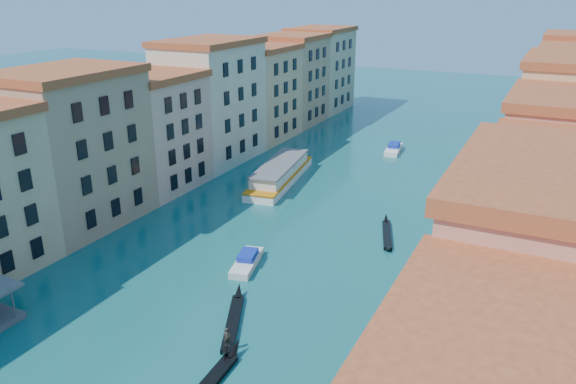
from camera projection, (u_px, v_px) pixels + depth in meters
name	position (u px, v px, depth m)	size (l,w,h in m)	color
left_bank_palazzos	(190.00, 113.00, 92.25)	(12.80, 128.40, 21.00)	tan
right_bank_palazzos	(565.00, 154.00, 69.39)	(12.80, 128.40, 21.00)	#A55033
quay	(488.00, 212.00, 75.88)	(4.00, 140.00, 1.00)	gray
restaurant_awnings	(413.00, 383.00, 39.55)	(3.20, 44.55, 3.12)	maroon
mooring_poles_right	(392.00, 347.00, 46.30)	(1.44, 54.24, 3.20)	brown
vaporetto_far	(280.00, 173.00, 88.93)	(8.01, 21.57, 3.14)	white
gondola_fore	(233.00, 321.00, 51.47)	(5.75, 11.15, 2.37)	black
gondola_far	(387.00, 233.00, 69.92)	(4.14, 10.44, 1.52)	black
motorboat_mid	(247.00, 261.00, 62.39)	(3.77, 7.17, 1.42)	silver
motorboat_far	(394.00, 148.00, 105.30)	(3.37, 7.81, 1.57)	white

